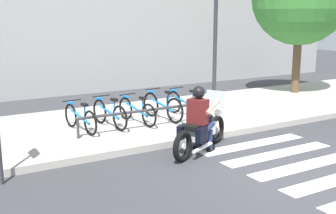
% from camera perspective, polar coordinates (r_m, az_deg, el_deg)
% --- Properties ---
extents(ground_plane, '(48.00, 48.00, 0.00)m').
position_cam_1_polar(ground_plane, '(8.48, 15.09, -8.16)').
color(ground_plane, '#38383D').
extents(sidewalk, '(24.00, 4.40, 0.15)m').
position_cam_1_polar(sidewalk, '(11.90, -0.61, -1.51)').
color(sidewalk, '#A8A399').
rests_on(sidewalk, ground).
extents(crosswalk_stripe_2, '(2.80, 0.40, 0.01)m').
position_cam_1_polar(crosswalk_stripe_2, '(8.93, 18.00, -7.27)').
color(crosswalk_stripe_2, white).
rests_on(crosswalk_stripe_2, ground).
extents(crosswalk_stripe_3, '(2.80, 0.40, 0.01)m').
position_cam_1_polar(crosswalk_stripe_3, '(9.44, 14.36, -6.00)').
color(crosswalk_stripe_3, white).
rests_on(crosswalk_stripe_3, ground).
extents(crosswalk_stripe_4, '(2.80, 0.40, 0.01)m').
position_cam_1_polar(crosswalk_stripe_4, '(9.99, 11.13, -4.84)').
color(crosswalk_stripe_4, white).
rests_on(crosswalk_stripe_4, ground).
extents(motorcycle, '(1.99, 1.11, 1.23)m').
position_cam_1_polar(motorcycle, '(9.20, 4.41, -3.15)').
color(motorcycle, black).
rests_on(motorcycle, ground).
extents(rider, '(0.76, 0.71, 1.44)m').
position_cam_1_polar(rider, '(9.04, 4.20, -1.01)').
color(rider, '#591919').
rests_on(rider, ground).
extents(bicycle_0, '(0.48, 1.57, 0.71)m').
position_cam_1_polar(bicycle_0, '(10.44, -11.55, -1.41)').
color(bicycle_0, black).
rests_on(bicycle_0, sidewalk).
extents(bicycle_1, '(0.48, 1.57, 0.76)m').
position_cam_1_polar(bicycle_1, '(10.70, -7.75, -0.86)').
color(bicycle_1, black).
rests_on(bicycle_1, sidewalk).
extents(bicycle_2, '(0.48, 1.63, 0.72)m').
position_cam_1_polar(bicycle_2, '(11.01, -4.16, -0.48)').
color(bicycle_2, black).
rests_on(bicycle_2, sidewalk).
extents(bicycle_3, '(0.48, 1.68, 0.80)m').
position_cam_1_polar(bicycle_3, '(11.35, -0.76, 0.08)').
color(bicycle_3, black).
rests_on(bicycle_3, sidewalk).
extents(bicycle_4, '(0.48, 1.70, 0.76)m').
position_cam_1_polar(bicycle_4, '(11.74, 2.42, 0.40)').
color(bicycle_4, black).
rests_on(bicycle_4, sidewalk).
extents(bike_rack, '(3.61, 0.07, 0.49)m').
position_cam_1_polar(bike_rack, '(10.51, -2.80, -0.62)').
color(bike_rack, '#333338').
rests_on(bike_rack, sidewalk).
extents(street_lamp, '(0.28, 0.28, 4.38)m').
position_cam_1_polar(street_lamp, '(13.02, 6.30, 11.02)').
color(street_lamp, '#2D2D33').
rests_on(street_lamp, ground).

